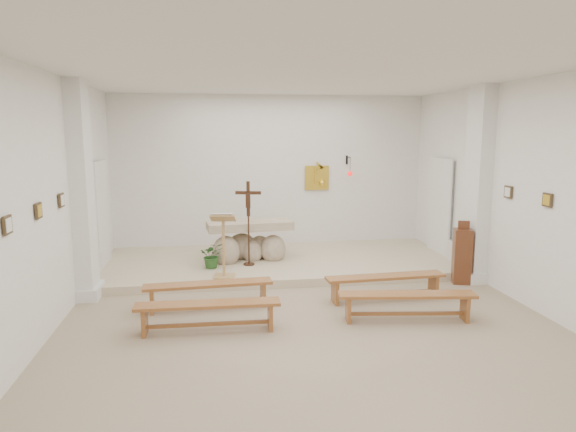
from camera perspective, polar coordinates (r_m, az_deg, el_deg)
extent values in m
cube|color=tan|center=(7.17, 2.81, -12.74)|extent=(7.00, 10.00, 0.00)
cube|color=white|center=(6.93, -26.65, 0.52)|extent=(0.02, 10.00, 3.50)
cube|color=white|center=(8.14, 27.80, 1.61)|extent=(0.02, 10.00, 3.50)
cube|color=white|center=(11.61, -1.90, 4.70)|extent=(7.00, 0.02, 3.50)
cube|color=silver|center=(6.69, 3.06, 16.17)|extent=(7.00, 10.00, 0.02)
cube|color=beige|center=(10.43, -0.92, -5.18)|extent=(6.98, 3.00, 0.15)
cube|color=white|center=(8.81, -21.90, 2.53)|extent=(0.26, 0.55, 3.50)
cube|color=white|center=(9.76, 20.34, 3.23)|extent=(0.26, 0.55, 3.50)
cube|color=gold|center=(11.76, 3.22, 4.26)|extent=(0.55, 0.04, 0.55)
cube|color=black|center=(11.90, 6.55, 6.21)|extent=(0.04, 0.02, 0.20)
cylinder|color=black|center=(11.75, 6.75, 6.50)|extent=(0.02, 0.30, 0.02)
cylinder|color=black|center=(11.62, 6.93, 5.63)|extent=(0.01, 0.01, 0.34)
sphere|color=red|center=(11.63, 6.91, 4.69)|extent=(0.11, 0.11, 0.11)
cube|color=#42321D|center=(6.18, -28.74, -0.88)|extent=(0.03, 0.20, 0.20)
cube|color=#42321D|center=(7.12, -25.99, 0.53)|extent=(0.03, 0.20, 0.20)
cube|color=#42321D|center=(8.07, -23.88, 1.62)|extent=(0.03, 0.20, 0.20)
cube|color=#42321D|center=(8.29, 26.87, 1.60)|extent=(0.03, 0.20, 0.20)
cube|color=#42321D|center=(9.12, 23.27, 2.47)|extent=(0.03, 0.20, 0.20)
cube|color=silver|center=(9.76, -20.77, -5.64)|extent=(0.10, 0.85, 0.52)
cube|color=silver|center=(10.64, 18.37, -4.29)|extent=(0.10, 0.85, 0.52)
ellipsoid|color=beige|center=(10.11, -6.89, -3.94)|extent=(0.54, 0.46, 0.61)
ellipsoid|color=beige|center=(10.30, -1.66, -3.71)|extent=(0.51, 0.43, 0.58)
ellipsoid|color=beige|center=(10.44, -5.14, -3.39)|extent=(0.58, 0.49, 0.54)
ellipsoid|color=beige|center=(10.49, -3.16, -3.57)|extent=(0.47, 0.40, 0.51)
ellipsoid|color=beige|center=(10.29, -3.95, -4.00)|extent=(0.40, 0.34, 0.47)
cube|color=beige|center=(10.21, -4.28, -1.03)|extent=(1.73, 0.82, 0.16)
cube|color=tan|center=(9.17, -7.11, -6.69)|extent=(0.40, 0.40, 0.04)
cylinder|color=tan|center=(9.05, -7.17, -3.72)|extent=(0.05, 0.05, 1.02)
cube|color=tan|center=(8.92, -7.25, -0.25)|extent=(0.46, 0.36, 0.17)
cube|color=white|center=(8.87, -7.29, 0.03)|extent=(0.39, 0.29, 0.13)
cylinder|color=#3E2513|center=(9.98, -4.35, -5.35)|extent=(0.21, 0.21, 0.03)
cylinder|color=#3E2513|center=(9.87, -4.38, -2.68)|extent=(0.03, 0.03, 0.98)
cube|color=#3E2513|center=(9.74, -4.44, 1.92)|extent=(0.07, 0.06, 0.67)
cube|color=#3E2513|center=(9.72, -4.45, 2.59)|extent=(0.49, 0.15, 0.06)
cube|color=#3E2513|center=(9.72, -4.46, 1.74)|extent=(0.09, 0.05, 0.28)
imported|color=#285522|center=(9.79, -8.42, -4.33)|extent=(0.47, 0.41, 0.49)
cube|color=brown|center=(9.71, 18.77, -4.25)|extent=(0.38, 0.38, 0.99)
cube|color=brown|center=(9.59, 18.94, -0.97)|extent=(0.20, 0.10, 0.16)
cube|color=#93572A|center=(8.00, -8.84, -7.49)|extent=(1.97, 0.43, 0.04)
cube|color=#93572A|center=(8.07, -14.87, -9.08)|extent=(0.07, 0.29, 0.37)
cube|color=#93572A|center=(8.14, -2.80, -8.59)|extent=(0.07, 0.29, 0.37)
cube|color=#93572A|center=(8.09, -8.79, -9.42)|extent=(1.64, 0.16, 0.04)
cube|color=#93572A|center=(8.45, 10.79, -6.64)|extent=(1.97, 0.42, 0.04)
cube|color=#93572A|center=(8.23, 5.24, -8.42)|extent=(0.07, 0.29, 0.37)
cube|color=#93572A|center=(8.85, 15.84, -7.46)|extent=(0.07, 0.29, 0.37)
cube|color=#93572A|center=(8.53, 10.73, -8.47)|extent=(1.64, 0.15, 0.04)
cube|color=#93572A|center=(7.11, -8.88, -9.66)|extent=(1.96, 0.35, 0.04)
cube|color=#93572A|center=(7.26, -15.64, -11.22)|extent=(0.06, 0.29, 0.37)
cube|color=#93572A|center=(7.20, -1.99, -11.03)|extent=(0.06, 0.29, 0.37)
cube|color=#93572A|center=(7.21, -8.82, -11.80)|extent=(1.64, 0.08, 0.04)
cube|color=#93572A|center=(7.61, 13.10, -8.51)|extent=(1.98, 0.56, 0.04)
cube|color=#93572A|center=(7.52, 6.69, -10.19)|extent=(0.09, 0.29, 0.37)
cube|color=#93572A|center=(7.92, 19.06, -9.64)|extent=(0.09, 0.29, 0.37)
cube|color=#93572A|center=(7.70, 13.02, -10.52)|extent=(1.64, 0.27, 0.04)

